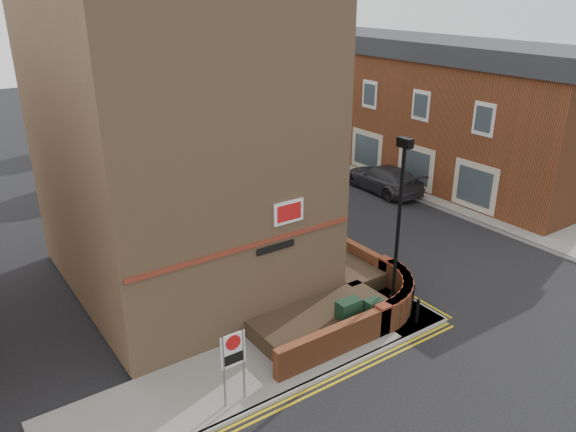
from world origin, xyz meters
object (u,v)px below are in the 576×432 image
Objects in this scene: zone_sign at (233,356)px; silver_car_near at (234,181)px; utility_cabinet_large at (348,317)px; lamppost at (398,230)px.

zone_sign reaches higher than silver_car_near.
zone_sign is (-4.70, -0.80, 0.92)m from utility_cabinet_large.
silver_car_near is (8.60, 15.12, -1.01)m from zone_sign.
utility_cabinet_large is at bearing 176.99° from lamppost.
utility_cabinet_large is 14.84m from silver_car_near.
lamppost is 14.81m from silver_car_near.
utility_cabinet_large reaches higher than silver_car_near.
zone_sign is (-6.60, -0.70, -1.70)m from lamppost.
silver_car_near is (3.90, 14.32, -0.08)m from utility_cabinet_large.
silver_car_near is at bearing 60.37° from zone_sign.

